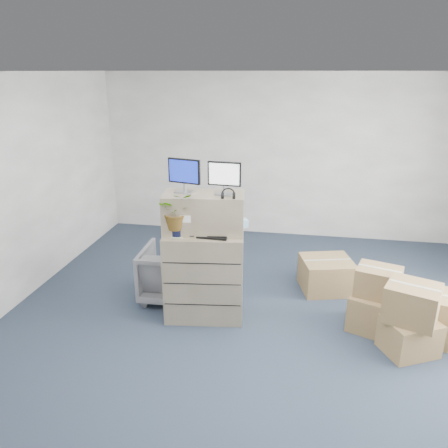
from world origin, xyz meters
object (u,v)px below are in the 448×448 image
(monitor_left, at_px, (184,174))
(monitor_right, at_px, (224,176))
(filing_cabinet_lower, at_px, (204,275))
(water_bottle, at_px, (211,221))
(potted_plant, at_px, (177,216))
(keyboard, at_px, (208,235))
(office_chair, at_px, (172,270))

(monitor_left, height_order, monitor_right, monitor_left)
(filing_cabinet_lower, xyz_separation_m, water_bottle, (0.08, 0.05, 0.66))
(potted_plant, bearing_deg, filing_cabinet_lower, 27.58)
(keyboard, xyz_separation_m, water_bottle, (0.01, 0.14, 0.12))
(filing_cabinet_lower, xyz_separation_m, monitor_right, (0.23, 0.05, 1.19))
(potted_plant, bearing_deg, monitor_right, 20.68)
(monitor_left, relative_size, potted_plant, 0.73)
(keyboard, bearing_deg, monitor_left, 156.20)
(filing_cabinet_lower, relative_size, monitor_left, 2.74)
(monitor_right, height_order, potted_plant, monitor_right)
(monitor_right, xyz_separation_m, keyboard, (-0.16, -0.14, -0.65))
(monitor_right, distance_m, water_bottle, 0.55)
(potted_plant, bearing_deg, monitor_left, 77.30)
(monitor_left, relative_size, monitor_right, 1.03)
(water_bottle, xyz_separation_m, office_chair, (-0.58, 0.29, -0.80))
(monitor_right, xyz_separation_m, office_chair, (-0.73, 0.29, -1.33))
(monitor_right, relative_size, water_bottle, 1.41)
(water_bottle, bearing_deg, monitor_right, -0.05)
(monitor_left, xyz_separation_m, office_chair, (-0.27, 0.28, -1.34))
(keyboard, relative_size, water_bottle, 1.76)
(monitor_right, distance_m, office_chair, 1.54)
(monitor_left, relative_size, keyboard, 0.83)
(monitor_right, height_order, water_bottle, monitor_right)
(monitor_right, height_order, office_chair, monitor_right)
(filing_cabinet_lower, height_order, water_bottle, water_bottle)
(filing_cabinet_lower, distance_m, potted_plant, 0.82)
(filing_cabinet_lower, relative_size, keyboard, 2.27)
(monitor_left, xyz_separation_m, keyboard, (0.29, -0.15, -0.66))
(monitor_left, relative_size, water_bottle, 1.46)
(potted_plant, bearing_deg, office_chair, 115.60)
(monitor_left, xyz_separation_m, potted_plant, (-0.04, -0.20, -0.43))
(monitor_right, distance_m, potted_plant, 0.68)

